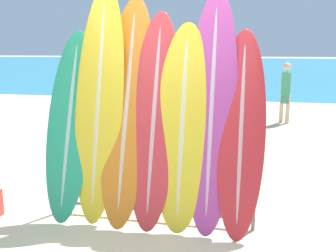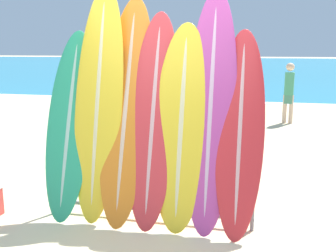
{
  "view_description": "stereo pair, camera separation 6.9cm",
  "coord_description": "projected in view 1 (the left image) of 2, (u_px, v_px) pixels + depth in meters",
  "views": [
    {
      "loc": [
        0.92,
        -3.66,
        1.88
      ],
      "look_at": [
        -0.13,
        1.07,
        0.91
      ],
      "focal_mm": 42.0,
      "sensor_mm": 36.0,
      "label": 1
    },
    {
      "loc": [
        0.99,
        -3.65,
        1.88
      ],
      "look_at": [
        -0.13,
        1.07,
        0.91
      ],
      "focal_mm": 42.0,
      "sensor_mm": 36.0,
      "label": 2
    }
  ],
  "objects": [
    {
      "name": "surfboard_slot_3",
      "position": [
        154.0,
        118.0,
        4.18
      ],
      "size": [
        0.53,
        0.8,
        2.29
      ],
      "color": "red",
      "rests_on": "ground_plane"
    },
    {
      "name": "surfboard_slot_5",
      "position": [
        212.0,
        110.0,
        4.06
      ],
      "size": [
        0.53,
        0.77,
        2.5
      ],
      "color": "#B23D8E",
      "rests_on": "ground_plane"
    },
    {
      "name": "person_near_water",
      "position": [
        286.0,
        90.0,
        9.82
      ],
      "size": [
        0.25,
        0.2,
        1.51
      ],
      "rotation": [
        0.0,
        0.0,
        2.99
      ],
      "color": "beige",
      "rests_on": "ground_plane"
    },
    {
      "name": "surfboard_slot_6",
      "position": [
        241.0,
        132.0,
        3.98
      ],
      "size": [
        0.49,
        0.75,
        2.09
      ],
      "color": "red",
      "rests_on": "ground_plane"
    },
    {
      "name": "ground_plane",
      "position": [
        158.0,
        232.0,
        4.07
      ],
      "size": [
        160.0,
        160.0,
        0.0
      ],
      "primitive_type": "plane",
      "color": "beige"
    },
    {
      "name": "surfboard_slot_0",
      "position": [
        70.0,
        124.0,
        4.38
      ],
      "size": [
        0.54,
        0.74,
        2.09
      ],
      "color": "#289E70",
      "rests_on": "ground_plane"
    },
    {
      "name": "surfboard_slot_4",
      "position": [
        183.0,
        126.0,
        4.1
      ],
      "size": [
        0.6,
        0.67,
        2.16
      ],
      "color": "yellow",
      "rests_on": "ground_plane"
    },
    {
      "name": "person_mid_beach",
      "position": [
        144.0,
        84.0,
        10.63
      ],
      "size": [
        0.28,
        0.25,
        1.66
      ],
      "rotation": [
        0.0,
        0.0,
        0.52
      ],
      "color": "tan",
      "rests_on": "ground_plane"
    },
    {
      "name": "ocean_water",
      "position": [
        247.0,
        65.0,
        41.8
      ],
      "size": [
        120.0,
        60.0,
        0.01
      ],
      "color": "teal",
      "rests_on": "ground_plane"
    },
    {
      "name": "surfboard_slot_1",
      "position": [
        99.0,
        103.0,
        4.3
      ],
      "size": [
        0.55,
        0.72,
        2.58
      ],
      "color": "yellow",
      "rests_on": "ground_plane"
    },
    {
      "name": "surfboard_slot_2",
      "position": [
        127.0,
        109.0,
        4.27
      ],
      "size": [
        0.57,
        0.9,
        2.46
      ],
      "color": "orange",
      "rests_on": "ground_plane"
    },
    {
      "name": "surfboard_rack",
      "position": [
        152.0,
        179.0,
        4.27
      ],
      "size": [
        2.22,
        0.04,
        0.89
      ],
      "color": "slate",
      "rests_on": "ground_plane"
    }
  ]
}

